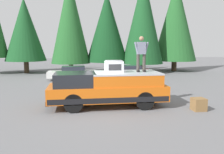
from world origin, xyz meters
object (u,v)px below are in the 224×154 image
pickup_truck (107,88)px  compressor_unit (114,66)px  parked_car_white (73,73)px  person_on_truck_bed (141,53)px  parked_car_maroon (129,72)px  wooden_crate (199,104)px

pickup_truck → compressor_unit: compressor_unit is taller
compressor_unit → parked_car_white: bearing=12.9°
pickup_truck → parked_car_white: 9.42m
pickup_truck → person_on_truck_bed: size_ratio=3.28×
person_on_truck_bed → parked_car_maroon: (9.47, -1.47, -1.97)m
parked_car_maroon → person_on_truck_bed: bearing=171.2°
compressor_unit → wooden_crate: 4.21m
parked_car_maroon → wooden_crate: (-10.76, -0.88, -0.30)m
compressor_unit → parked_car_maroon: 9.97m
pickup_truck → person_on_truck_bed: bearing=-90.8°
pickup_truck → parked_car_white: bearing=11.1°
parked_car_maroon → pickup_truck: bearing=161.9°
person_on_truck_bed → pickup_truck: bearing=89.2°
wooden_crate → pickup_truck: bearing=71.7°
person_on_truck_bed → parked_car_white: size_ratio=0.41×
pickup_truck → person_on_truck_bed: (-0.02, -1.62, 1.68)m
wooden_crate → parked_car_white: bearing=28.7°
person_on_truck_bed → parked_car_white: person_on_truck_bed is taller
parked_car_white → wooden_crate: (-10.56, -5.78, -0.30)m
compressor_unit → wooden_crate: (-1.29, -3.66, -1.65)m
compressor_unit → person_on_truck_bed: person_on_truck_bed is taller
pickup_truck → person_on_truck_bed: 2.34m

